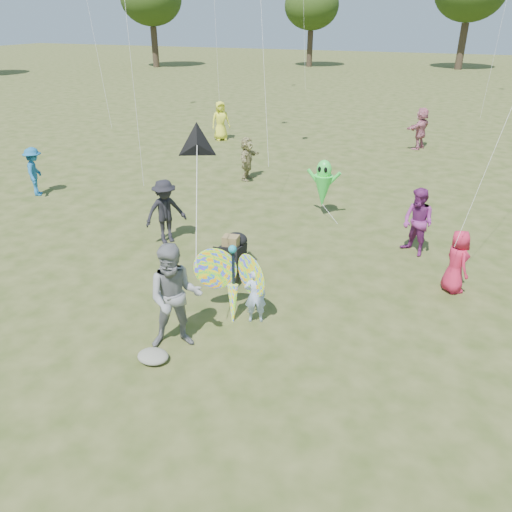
% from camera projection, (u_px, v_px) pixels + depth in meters
% --- Properties ---
extents(ground, '(160.00, 160.00, 0.00)m').
position_uv_depth(ground, '(236.00, 344.00, 9.27)').
color(ground, '#51592B').
rests_on(ground, ground).
extents(child_girl, '(0.50, 0.43, 1.16)m').
position_uv_depth(child_girl, '(255.00, 295.00, 9.71)').
color(child_girl, '#A8C0EE').
rests_on(child_girl, ground).
extents(adult_man, '(1.23, 1.14, 2.02)m').
position_uv_depth(adult_man, '(175.00, 297.00, 8.81)').
color(adult_man, gray).
rests_on(adult_man, ground).
extents(grey_bag, '(0.57, 0.47, 0.18)m').
position_uv_depth(grey_bag, '(153.00, 356.00, 8.78)').
color(grey_bag, gray).
rests_on(grey_bag, ground).
extents(crowd_a, '(0.75, 0.83, 1.42)m').
position_uv_depth(crowd_a, '(457.00, 261.00, 10.75)').
color(crowd_a, '#C71F41').
rests_on(crowd_a, ground).
extents(crowd_b, '(1.19, 1.27, 1.72)m').
position_uv_depth(crowd_b, '(165.00, 212.00, 13.04)').
color(crowd_b, black).
rests_on(crowd_b, ground).
extents(crowd_d, '(0.51, 1.47, 1.57)m').
position_uv_depth(crowd_d, '(247.00, 159.00, 18.09)').
color(crowd_d, tan).
rests_on(crowd_d, ground).
extents(crowd_e, '(1.06, 1.02, 1.72)m').
position_uv_depth(crowd_e, '(418.00, 222.00, 12.38)').
color(crowd_e, '#7E2A75').
rests_on(crowd_e, ground).
extents(crowd_g, '(1.04, 1.03, 1.82)m').
position_uv_depth(crowd_g, '(221.00, 121.00, 23.77)').
color(crowd_g, yellow).
rests_on(crowd_g, ground).
extents(crowd_i, '(1.07, 1.19, 1.60)m').
position_uv_depth(crowd_i, '(35.00, 172.00, 16.53)').
color(crowd_i, '#1A5D92').
rests_on(crowd_i, ground).
extents(crowd_j, '(1.13, 1.76, 1.82)m').
position_uv_depth(crowd_j, '(421.00, 128.00, 22.22)').
color(crowd_j, '#C47086').
rests_on(crowd_j, ground).
extents(jogging_stroller, '(0.56, 1.08, 1.09)m').
position_uv_depth(jogging_stroller, '(233.00, 254.00, 11.32)').
color(jogging_stroller, black).
rests_on(jogging_stroller, ground).
extents(butterfly_kite, '(1.74, 0.75, 1.77)m').
position_uv_depth(butterfly_kite, '(233.00, 282.00, 9.76)').
color(butterfly_kite, '#F75C27').
rests_on(butterfly_kite, ground).
extents(delta_kite_rig, '(1.25, 2.04, 2.07)m').
position_uv_depth(delta_kite_rig, '(197.00, 145.00, 9.46)').
color(delta_kite_rig, black).
rests_on(delta_kite_rig, ground).
extents(alien_kite, '(1.12, 0.69, 1.74)m').
position_uv_depth(alien_kite, '(323.00, 186.00, 14.65)').
color(alien_kite, '#37EA49').
rests_on(alien_kite, ground).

